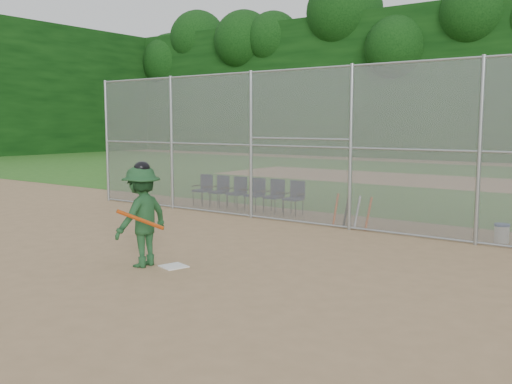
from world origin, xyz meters
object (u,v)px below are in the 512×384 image
Objects in this scene: batter_at_plate at (142,216)px; chair_0 at (202,190)px; home_plate at (174,266)px; water_cooler at (502,233)px.

chair_0 is at bearing 123.79° from batter_at_plate.
batter_at_plate reaches higher than home_plate.
batter_at_plate reaches higher than chair_0.
home_plate is at bearing 29.45° from batter_at_plate.
home_plate is 0.22× the size of batter_at_plate.
chair_0 is (-4.42, 6.60, -0.45)m from batter_at_plate.
water_cooler is 9.22m from chair_0.
home_plate is 7.18m from water_cooler.
home_plate is at bearing -126.60° from water_cooler.
chair_0 reaches higher than home_plate.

